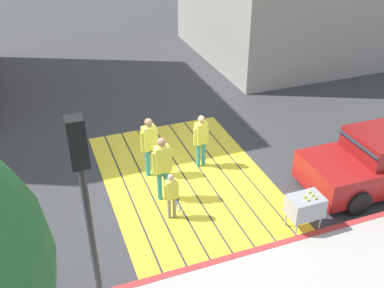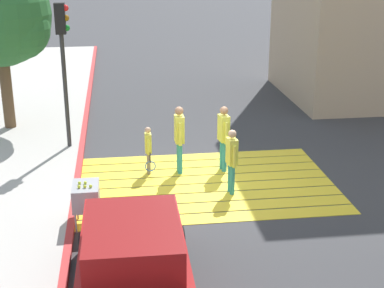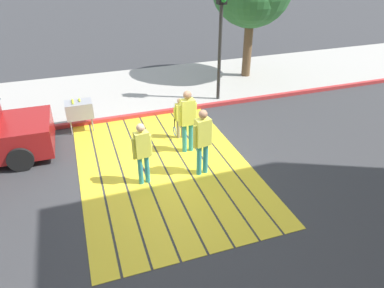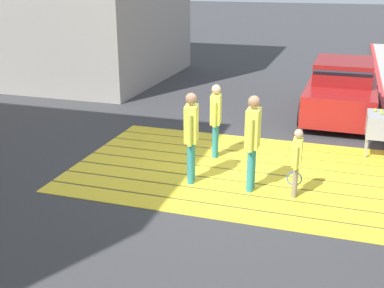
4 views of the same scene
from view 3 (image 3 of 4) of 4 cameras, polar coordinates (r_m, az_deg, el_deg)
name	(u,v)px [view 3 (image 3 of 4)]	position (r m, az deg, el deg)	size (l,w,h in m)	color
ground_plane	(165,167)	(9.46, -4.42, -3.70)	(120.00, 120.00, 0.00)	#38383A
crosswalk_stripes	(165,167)	(9.46, -4.42, -3.67)	(6.40, 4.35, 0.01)	yellow
sidewalk_west	(127,91)	(14.36, -10.36, 8.33)	(4.80, 40.00, 0.12)	#ADA8A0
curb_painted	(139,115)	(12.22, -8.44, 4.59)	(0.16, 40.00, 0.13)	#BC3333
traffic_light_corner	(221,16)	(12.46, 4.71, 19.70)	(0.39, 0.28, 4.24)	#2D2D2D
tennis_ball_cart	(79,110)	(11.49, -17.59, 5.26)	(0.56, 0.80, 1.02)	#99999E
pedestrian_adult_lead	(203,138)	(8.66, 1.71, 0.97)	(0.28, 0.51, 1.78)	teal
pedestrian_adult_trailing	(188,117)	(9.63, -0.72, 4.28)	(0.24, 0.53, 1.82)	teal
pedestrian_adult_side	(142,150)	(8.43, -7.96, -0.92)	(0.25, 0.48, 1.63)	teal
pedestrian_child_with_racket	(180,116)	(10.49, -1.97, 4.48)	(0.28, 0.39, 1.29)	gray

